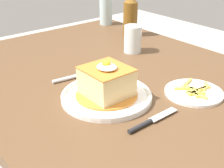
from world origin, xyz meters
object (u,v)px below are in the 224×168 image
object	(u,v)px
beer_bottle_clear	(106,5)
drinking_glass	(133,41)
main_plate	(107,96)
knife	(147,123)
side_plate_fries	(194,92)
beer_bottle_amber	(130,14)
fork	(69,78)

from	to	relation	value
beer_bottle_clear	drinking_glass	distance (m)	0.42
main_plate	beer_bottle_clear	size ratio (longest dim) A/B	0.97
drinking_glass	main_plate	bearing A→B (deg)	-53.63
knife	side_plate_fries	distance (m)	0.22
side_plate_fries	beer_bottle_amber	bearing A→B (deg)	155.99
knife	drinking_glass	distance (m)	0.52
knife	beer_bottle_clear	world-z (taller)	beer_bottle_clear
side_plate_fries	beer_bottle_clear	bearing A→B (deg)	160.19
knife	drinking_glass	size ratio (longest dim) A/B	1.57
knife	beer_bottle_clear	size ratio (longest dim) A/B	0.62
knife	drinking_glass	xyz separation A→B (m)	(-0.40, 0.32, 0.04)
fork	side_plate_fries	world-z (taller)	side_plate_fries
fork	drinking_glass	world-z (taller)	drinking_glass
main_plate	side_plate_fries	bearing A→B (deg)	56.94
beer_bottle_clear	side_plate_fries	xyz separation A→B (m)	(0.76, -0.27, -0.09)
main_plate	beer_bottle_amber	world-z (taller)	beer_bottle_amber
beer_bottle_clear	fork	bearing A→B (deg)	-48.57
main_plate	beer_bottle_amber	xyz separation A→B (m)	(-0.40, 0.46, 0.09)
beer_bottle_clear	main_plate	bearing A→B (deg)	-38.34
drinking_glass	side_plate_fries	size ratio (longest dim) A/B	0.62
beer_bottle_clear	drinking_glass	bearing A→B (deg)	-24.08
drinking_glass	side_plate_fries	distance (m)	0.39
fork	knife	world-z (taller)	same
main_plate	beer_bottle_clear	bearing A→B (deg)	141.66
fork	beer_bottle_clear	distance (m)	0.68
fork	drinking_glass	size ratio (longest dim) A/B	1.35
beer_bottle_amber	side_plate_fries	bearing A→B (deg)	-24.01
knife	beer_bottle_clear	bearing A→B (deg)	147.80
fork	beer_bottle_clear	world-z (taller)	beer_bottle_clear
fork	side_plate_fries	bearing A→B (deg)	36.07
knife	side_plate_fries	xyz separation A→B (m)	(-0.03, 0.22, -0.00)
beer_bottle_clear	drinking_glass	xyz separation A→B (m)	(0.38, -0.17, -0.05)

